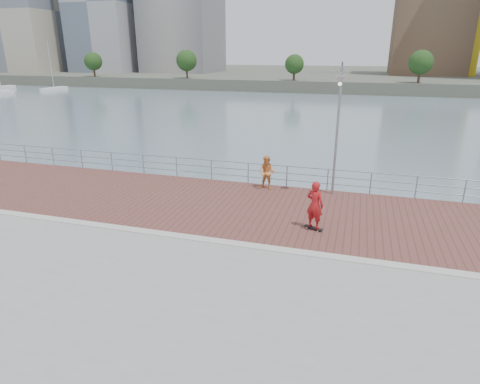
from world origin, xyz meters
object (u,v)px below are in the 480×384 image
(guardrail, at_px, (267,172))
(skateboarder, at_px, (315,205))
(bystander, at_px, (267,173))
(street_lamp, at_px, (339,108))

(guardrail, relative_size, skateboarder, 20.67)
(guardrail, height_order, bystander, bystander)
(street_lamp, xyz_separation_m, bystander, (-3.23, 0.24, -3.34))
(street_lamp, distance_m, bystander, 4.65)
(street_lamp, height_order, skateboarder, street_lamp)
(guardrail, relative_size, bystander, 22.83)
(street_lamp, bearing_deg, skateboarder, -95.67)
(skateboarder, relative_size, bystander, 1.10)
(street_lamp, relative_size, bystander, 3.47)
(guardrail, bearing_deg, skateboarder, -58.85)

